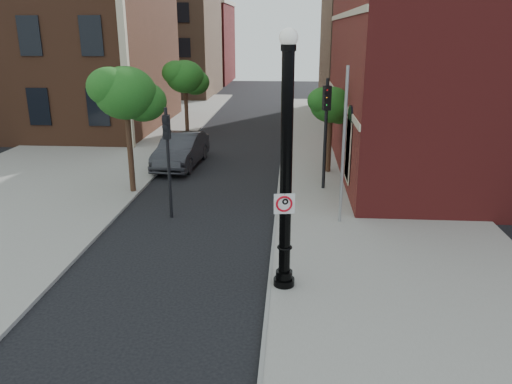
# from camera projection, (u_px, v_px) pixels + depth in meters

# --- Properties ---
(ground) EXTENTS (120.00, 120.00, 0.00)m
(ground) POSITION_uv_depth(u_px,v_px,m) (191.00, 298.00, 13.30)
(ground) COLOR black
(ground) RESTS_ON ground
(sidewalk_right) EXTENTS (8.00, 60.00, 0.12)m
(sidewalk_right) POSITION_uv_depth(u_px,v_px,m) (367.00, 188.00, 22.36)
(sidewalk_right) COLOR gray
(sidewalk_right) RESTS_ON ground
(sidewalk_left) EXTENTS (10.00, 50.00, 0.12)m
(sidewalk_left) POSITION_uv_depth(u_px,v_px,m) (105.00, 144.00, 30.98)
(sidewalk_left) COLOR gray
(sidewalk_left) RESTS_ON ground
(curb_edge) EXTENTS (0.10, 60.00, 0.14)m
(curb_edge) POSITION_uv_depth(u_px,v_px,m) (279.00, 186.00, 22.63)
(curb_edge) COLOR gray
(curb_edge) RESTS_ON ground
(victorian_building) EXTENTS (18.60, 14.60, 17.95)m
(victorian_building) POSITION_uv_depth(u_px,v_px,m) (26.00, 1.00, 34.45)
(victorian_building) COLOR brown
(victorian_building) RESTS_ON ground
(bg_building_tan_a) EXTENTS (12.00, 12.00, 12.00)m
(bg_building_tan_a) POSITION_uv_depth(u_px,v_px,m) (159.00, 38.00, 54.02)
(bg_building_tan_a) COLOR brown
(bg_building_tan_a) RESTS_ON ground
(bg_building_red) EXTENTS (12.00, 12.00, 10.00)m
(bg_building_red) POSITION_uv_depth(u_px,v_px,m) (186.00, 44.00, 67.61)
(bg_building_red) COLOR maroon
(bg_building_red) RESTS_ON ground
(bg_building_tan_b) EXTENTS (22.00, 14.00, 14.00)m
(bg_building_tan_b) POSITION_uv_depth(u_px,v_px,m) (468.00, 28.00, 38.49)
(bg_building_tan_b) COLOR brown
(bg_building_tan_b) RESTS_ON ground
(lamppost) EXTENTS (0.58, 0.58, 6.86)m
(lamppost) POSITION_uv_depth(u_px,v_px,m) (286.00, 179.00, 12.80)
(lamppost) COLOR black
(lamppost) RESTS_ON ground
(no_parking_sign) EXTENTS (0.54, 0.13, 0.55)m
(no_parking_sign) POSITION_uv_depth(u_px,v_px,m) (284.00, 204.00, 12.83)
(no_parking_sign) COLOR white
(no_parking_sign) RESTS_ON ground
(parked_car) EXTENTS (2.15, 5.31, 1.71)m
(parked_car) POSITION_uv_depth(u_px,v_px,m) (181.00, 150.00, 25.94)
(parked_car) COLOR #29292E
(parked_car) RESTS_ON ground
(traffic_signal_left) EXTENTS (0.29, 0.35, 4.18)m
(traffic_signal_left) POSITION_uv_depth(u_px,v_px,m) (167.00, 145.00, 18.15)
(traffic_signal_left) COLOR black
(traffic_signal_left) RESTS_ON ground
(traffic_signal_right) EXTENTS (0.37, 0.43, 4.90)m
(traffic_signal_right) POSITION_uv_depth(u_px,v_px,m) (326.00, 117.00, 21.18)
(traffic_signal_right) COLOR black
(traffic_signal_right) RESTS_ON ground
(utility_pole) EXTENTS (0.11, 0.11, 5.69)m
(utility_pole) POSITION_uv_depth(u_px,v_px,m) (343.00, 149.00, 17.47)
(utility_pole) COLOR #999999
(utility_pole) RESTS_ON ground
(street_tree_a) EXTENTS (3.01, 2.72, 5.42)m
(street_tree_a) POSITION_uv_depth(u_px,v_px,m) (127.00, 94.00, 20.55)
(street_tree_a) COLOR #382016
(street_tree_a) RESTS_ON ground
(street_tree_b) EXTENTS (2.81, 2.54, 5.05)m
(street_tree_b) POSITION_uv_depth(u_px,v_px,m) (186.00, 78.00, 31.07)
(street_tree_b) COLOR #382016
(street_tree_b) RESTS_ON ground
(street_tree_c) EXTENTS (2.37, 2.14, 4.27)m
(street_tree_c) POSITION_uv_depth(u_px,v_px,m) (331.00, 106.00, 23.83)
(street_tree_c) COLOR #382016
(street_tree_c) RESTS_ON ground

